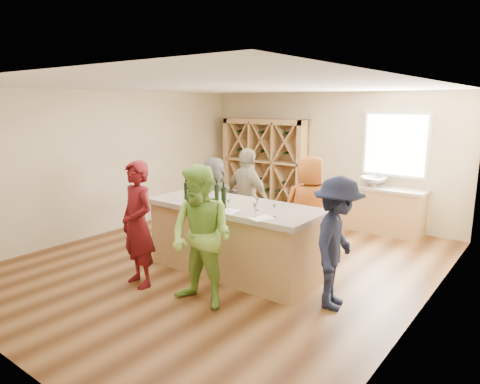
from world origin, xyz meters
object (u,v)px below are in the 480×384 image
Objects in this scene: wine_bottle_c at (199,191)px; wine_bottle_f at (224,198)px; tasting_counter_base at (234,241)px; person_far_mid at (247,199)px; sink at (373,181)px; wine_bottle_b at (186,191)px; person_far_left at (215,198)px; wine_bottle_e at (217,194)px; wine_bottle_a at (189,188)px; person_server at (337,243)px; person_far_right at (309,210)px; wine_bottle_d at (205,193)px; person_near_left at (138,224)px; wine_rack at (265,165)px; person_near_right at (201,237)px.

wine_bottle_c is 0.65m from wine_bottle_f.
person_far_mid is at bearing 116.03° from tasting_counter_base.
sink is 1.99× the size of wine_bottle_b.
wine_bottle_e is at bearing 124.21° from person_far_left.
person_far_mid is 6.02× the size of wine_bottle_f.
wine_bottle_b is at bearing -66.34° from wine_bottle_a.
person_far_mid is at bearing 50.99° from person_server.
wine_bottle_a is at bearing 86.69° from person_far_mid.
wine_bottle_e is 1.68m from person_far_left.
sink is at bearing -140.64° from person_far_left.
wine_bottle_f is at bearing 38.57° from person_far_right.
wine_bottle_f is at bearing -13.29° from wine_bottle_d.
person_far_mid is (-0.49, 0.99, 0.40)m from tasting_counter_base.
wine_bottle_b is 0.15× the size of person_near_left.
wine_bottle_f is (0.85, -0.16, -0.01)m from wine_bottle_a.
person_far_left is at bearing 125.47° from wine_bottle_d.
person_far_left is (-0.56, 2.30, -0.10)m from person_near_left.
person_far_mid is at bearing 78.06° from wine_bottle_b.
tasting_counter_base is 1.48m from person_near_left.
wine_bottle_d is 0.17× the size of person_near_left.
person_far_left reaches higher than wine_bottle_c.
person_far_left is at bearing -132.70° from sink.
person_near_left reaches higher than wine_bottle_f.
wine_rack is 2.70m from sink.
wine_bottle_e is 0.15× the size of person_near_right.
wine_bottle_a is 0.86m from wine_bottle_f.
wine_bottle_c is at bearing 165.15° from wine_bottle_f.
wine_bottle_c is 0.17× the size of person_far_right.
wine_rack is 3.89m from wine_bottle_c.
person_server reaches higher than tasting_counter_base.
wine_bottle_e is 1.17m from person_far_mid.
wine_bottle_a is 0.18× the size of person_far_right.
person_near_right is (0.36, -1.12, 0.41)m from tasting_counter_base.
person_near_right is (1.11, -0.87, -0.30)m from wine_bottle_b.
wine_rack is 1.30× the size of person_server.
person_near_left is 2.36m from person_far_left.
person_near_left reaches higher than wine_bottle_b.
person_near_left is 1.26m from wine_bottle_f.
sink is 0.31× the size of person_far_right.
person_near_right is (1.15, -0.98, -0.33)m from wine_bottle_a.
tasting_counter_base is 1.24m from person_near_right.
person_far_right is at bearing 38.51° from wine_bottle_a.
person_far_right is at bearing 66.91° from person_near_left.
wine_bottle_e is at bearing -107.02° from sink.
wine_bottle_a is 0.19× the size of person_server.
tasting_counter_base is at bearing -103.72° from sink.
wine_bottle_f is at bearing 57.40° from person_near_left.
tasting_counter_base is at bearing 128.06° from person_far_mid.
person_far_right reaches higher than wine_bottle_a.
wine_bottle_a is 0.18× the size of person_far_mid.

